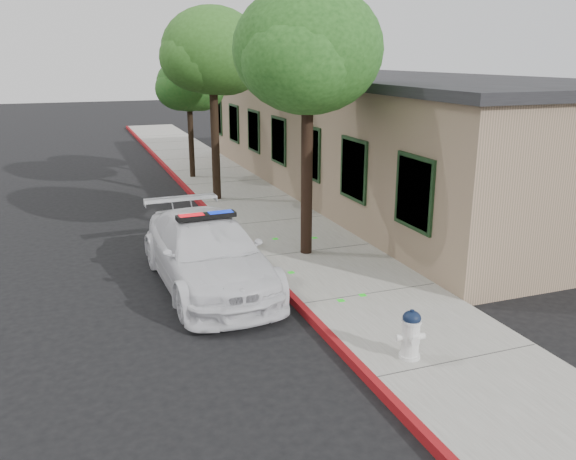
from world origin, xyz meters
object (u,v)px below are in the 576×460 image
Objects in this scene: fire_hydrant at (411,334)px; street_tree_near at (309,56)px; clapboard_building at (379,135)px; police_car at (208,252)px; street_tree_mid at (213,55)px; street_tree_far at (189,87)px.

street_tree_near reaches higher than fire_hydrant.
clapboard_building reaches higher than police_car.
street_tree_mid is (-5.97, 0.44, 2.77)m from clapboard_building.
street_tree_mid reaches higher than street_tree_far.
police_car is at bearing -100.12° from street_tree_far.
street_tree_mid reaches higher than police_car.
street_tree_mid is at bearing 103.04° from fire_hydrant.
street_tree_far is (-0.00, 4.05, -1.18)m from street_tree_mid.
fire_hydrant is 0.13× the size of street_tree_near.
clapboard_building is 6.60m from street_tree_mid.
street_tree_near is (0.47, 5.58, 4.30)m from fire_hydrant.
clapboard_building reaches higher than fire_hydrant.
street_tree_far is at bearing 102.80° from fire_hydrant.
street_tree_far reaches higher than clapboard_building.
police_car is (-8.03, -7.04, -1.36)m from clapboard_building.
police_car is at bearing -105.38° from street_tree_mid.
police_car is 6.40× the size of fire_hydrant.
fire_hydrant is (-5.77, -11.65, -1.56)m from clapboard_building.
clapboard_building is at bearing 48.88° from street_tree_near.
street_tree_near is 1.01× the size of street_tree_mid.
street_tree_far is at bearing 77.73° from police_car.
clapboard_building is 3.32× the size of street_tree_mid.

